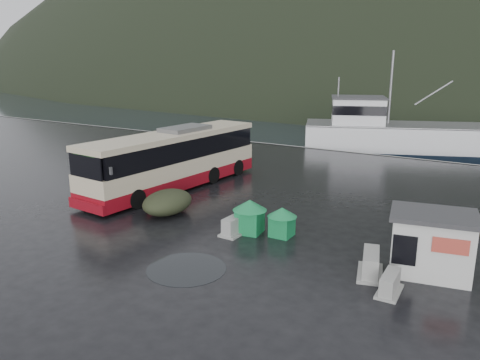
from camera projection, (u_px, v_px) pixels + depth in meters
The scene contains 14 objects.
ground at pixel (187, 213), 23.84m from camera, with size 160.00×160.00×0.00m, color black.
harbor_water at pixel (460, 91), 114.94m from camera, with size 300.00×180.00×0.02m, color black.
quay_edge at pixel (328, 150), 40.40m from camera, with size 160.00×0.60×1.50m, color #999993.
coach_bus at pixel (175, 188), 28.58m from camera, with size 3.20×12.91×3.65m, color beige, non-canonical shape.
white_van at pixel (136, 183), 29.52m from camera, with size 2.05×5.96×2.49m, color white, non-canonical shape.
waste_bin_left at pixel (282, 236), 20.78m from camera, with size 0.95×0.95×1.32m, color #178245, non-canonical shape.
waste_bin_right at pixel (250, 232), 21.19m from camera, with size 1.11×1.11×1.55m, color #178245, non-canonical shape.
dome_tent at pixel (168, 213), 23.80m from camera, with size 2.18×3.05×1.20m, color #2B311D, non-canonical shape.
ticket_kiosk at pixel (428, 273), 17.18m from camera, with size 2.97×2.25×2.32m, color silver, non-canonical shape.
jersey_barrier_a at pixel (235, 233), 21.08m from camera, with size 0.81×1.63×0.81m, color #999993, non-canonical shape.
jersey_barrier_b at pixel (370, 275), 17.03m from camera, with size 0.88×1.76×0.88m, color #999993, non-canonical shape.
jersey_barrier_c at pixel (389, 293), 15.72m from camera, with size 0.71×1.42×0.71m, color #999993, non-canonical shape.
fishing_trawler at pixel (418, 144), 43.24m from camera, with size 24.20×5.32×9.68m, color white, non-canonical shape.
puddles at pixel (86, 262), 18.08m from camera, with size 11.48×6.43×0.01m.
Camera 1 is at (14.05, -17.97, 7.63)m, focal length 35.00 mm.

